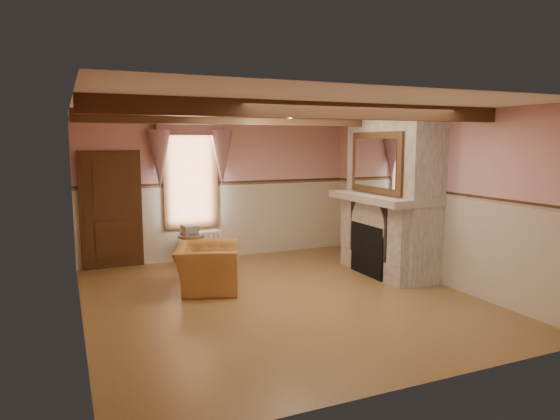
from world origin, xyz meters
name	(u,v)px	position (x,y,z in m)	size (l,w,h in m)	color
floor	(280,298)	(0.00, 0.00, 0.00)	(5.50, 6.00, 0.01)	brown
ceiling	(280,108)	(0.00, 0.00, 2.80)	(5.50, 6.00, 0.01)	silver
wall_back	(220,188)	(0.00, 3.00, 1.40)	(5.50, 0.02, 2.80)	tan
wall_front	(411,244)	(0.00, -3.00, 1.40)	(5.50, 0.02, 2.80)	tan
wall_left	(77,217)	(-2.75, 0.00, 1.40)	(0.02, 6.00, 2.80)	tan
wall_right	(430,197)	(2.75, 0.00, 1.40)	(0.02, 6.00, 2.80)	tan
wainscot	(280,249)	(0.00, 0.00, 0.75)	(5.50, 6.00, 1.50)	#BFB59A
chair_rail	(280,199)	(0.00, 0.00, 1.50)	(5.50, 6.00, 0.08)	black
firebox	(371,250)	(2.00, 0.60, 0.45)	(0.20, 0.95, 0.90)	black
armchair	(207,268)	(-0.87, 0.87, 0.36)	(1.10, 0.96, 0.71)	#9E662D
side_table	(191,249)	(-0.69, 2.70, 0.28)	(0.51, 0.51, 0.55)	brown
book_stack	(190,230)	(-0.71, 2.68, 0.65)	(0.26, 0.32, 0.20)	#B7AD8C
radiator	(204,247)	(-0.44, 2.70, 0.30)	(0.70, 0.18, 0.60)	silver
bowl	(388,192)	(2.24, 0.48, 1.46)	(0.36, 0.36, 0.09)	brown
mantel_clock	(359,185)	(2.24, 1.39, 1.52)	(0.14, 0.24, 0.20)	black
oil_lamp	(364,183)	(2.24, 1.24, 1.56)	(0.11, 0.11, 0.28)	gold
candle_red	(414,194)	(2.24, -0.21, 1.50)	(0.06, 0.06, 0.16)	#AA2E15
jar_yellow	(390,192)	(2.24, 0.41, 1.48)	(0.06, 0.06, 0.12)	gold
fireplace	(392,195)	(2.42, 0.60, 1.40)	(0.85, 2.00, 2.80)	gray
mantel	(384,198)	(2.24, 0.60, 1.36)	(1.05, 2.05, 0.12)	gray
overmantel_mirror	(376,163)	(2.06, 0.60, 1.97)	(0.06, 1.44, 1.04)	silver
door	(111,212)	(-2.10, 2.94, 1.05)	(1.10, 0.10, 2.10)	black
window	(191,177)	(-0.60, 2.97, 1.65)	(1.06, 0.08, 2.02)	white
window_drapes	(191,146)	(-0.60, 2.88, 2.25)	(1.30, 0.14, 1.40)	gray
ceiling_beam_front	(320,110)	(0.00, -1.20, 2.70)	(5.50, 0.18, 0.20)	black
ceiling_beam_back	(251,119)	(0.00, 1.20, 2.70)	(5.50, 0.18, 0.20)	black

